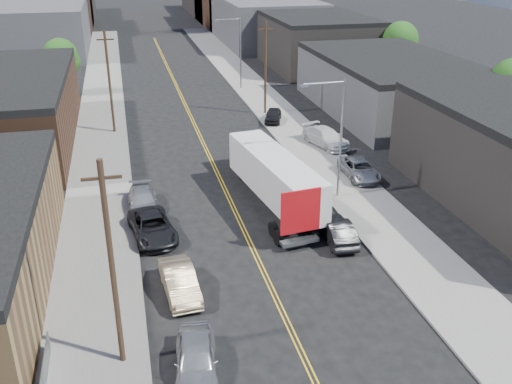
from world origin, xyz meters
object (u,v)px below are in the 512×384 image
semi_truck (269,171)px  car_right_lot_a (360,169)px  car_left_d (143,201)px  car_left_c (152,227)px  car_right_lot_c (273,115)px  car_right_lot_b (326,137)px  car_right_oncoming (337,230)px  car_left_a (196,359)px  car_left_b (180,282)px

semi_truck → car_right_lot_a: (8.14, 2.23, -1.45)m
car_left_d → car_right_lot_a: bearing=5.7°
car_left_c → car_right_lot_c: car_left_c is taller
car_left_d → car_right_lot_c: bearing=51.2°
semi_truck → car_left_d: 9.39m
car_left_d → car_right_lot_b: (17.40, 9.90, 0.24)m
car_left_c → car_right_lot_c: 26.78m
car_left_c → car_left_d: (-0.40, 4.25, -0.04)m
car_left_d → car_right_lot_a: size_ratio=0.99×
semi_truck → car_right_lot_a: semi_truck is taller
car_right_lot_a → car_right_lot_b: bearing=91.6°
car_left_c → car_right_oncoming: (11.50, -3.24, -0.01)m
car_left_a → car_right_oncoming: car_left_a is taller
semi_truck → car_right_lot_a: bearing=7.4°
car_left_d → car_right_lot_c: car_right_lot_c is taller
car_left_c → car_left_d: 4.27m
car_left_a → car_right_lot_a: car_left_a is taller
car_left_a → car_left_d: (-1.40, 17.60, -0.07)m
car_left_c → car_right_lot_b: bearing=31.8°
car_left_c → car_right_lot_c: bearing=50.0°
car_left_a → car_right_lot_a: bearing=57.3°
car_left_c → car_left_d: bearing=87.4°
semi_truck → car_right_lot_b: size_ratio=2.80×
car_right_lot_c → car_left_d: bearing=-108.9°
semi_truck → car_right_lot_c: bearing=66.2°
car_right_oncoming → car_right_lot_c: car_right_lot_c is taller
car_left_a → car_left_b: size_ratio=0.99×
car_left_d → semi_truck: bearing=-2.5°
car_left_d → car_right_oncoming: (11.90, -7.48, 0.03)m
car_right_oncoming → car_right_lot_b: (5.50, 17.38, 0.21)m
car_right_oncoming → car_right_lot_c: 26.09m
car_left_c → semi_truck: bearing=15.9°
car_left_b → car_left_c: car_left_b is taller
car_left_c → car_left_d: size_ratio=1.10×
semi_truck → car_right_oncoming: size_ratio=3.45×
semi_truck → car_left_c: semi_truck is taller
car_left_a → car_right_lot_b: 31.82m
car_right_oncoming → car_right_lot_a: size_ratio=0.91×
car_left_a → car_right_lot_c: 38.41m
car_left_b → car_left_c: bearing=93.6°
car_left_a → car_left_b: bearing=96.7°
semi_truck → car_left_c: (-8.85, -3.92, -1.54)m
semi_truck → car_left_d: (-9.26, 0.33, -1.58)m
car_left_c → car_right_lot_b: 22.12m
car_left_a → car_left_c: (-1.00, 13.36, -0.03)m
car_right_oncoming → car_right_lot_c: (2.70, 25.95, 0.08)m
car_left_b → car_right_lot_c: size_ratio=1.18×
car_right_oncoming → car_right_lot_c: bearing=-92.1°
car_left_c → car_right_oncoming: 11.95m
car_right_oncoming → car_right_lot_a: 10.88m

